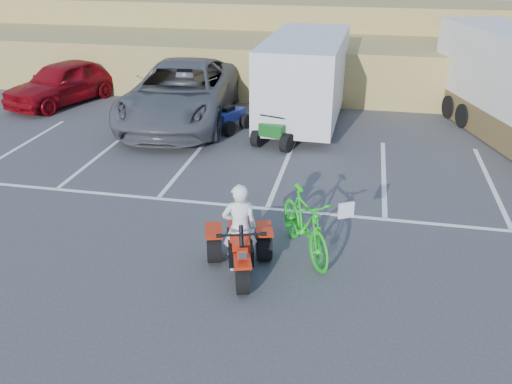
% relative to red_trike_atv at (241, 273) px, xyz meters
% --- Properties ---
extents(ground, '(100.00, 100.00, 0.00)m').
position_rel_red_trike_atv_xyz_m(ground, '(0.01, 0.33, 0.00)').
color(ground, '#3B3B3E').
rests_on(ground, ground).
extents(parking_stripes, '(28.00, 5.16, 0.01)m').
position_rel_red_trike_atv_xyz_m(parking_stripes, '(0.87, 4.40, 0.00)').
color(parking_stripes, white).
rests_on(parking_stripes, ground).
extents(grass_embankment, '(40.00, 8.50, 3.10)m').
position_rel_red_trike_atv_xyz_m(grass_embankment, '(0.01, 15.81, 1.42)').
color(grass_embankment, olive).
rests_on(grass_embankment, ground).
extents(red_trike_atv, '(1.72, 2.01, 1.12)m').
position_rel_red_trike_atv_xyz_m(red_trike_atv, '(0.00, 0.00, 0.00)').
color(red_trike_atv, '#B4210A').
rests_on(red_trike_atv, ground).
extents(rider, '(0.74, 0.59, 1.77)m').
position_rel_red_trike_atv_xyz_m(rider, '(-0.04, 0.14, 0.89)').
color(rider, white).
rests_on(rider, ground).
extents(green_dirt_bike, '(1.65, 2.25, 1.34)m').
position_rel_red_trike_atv_xyz_m(green_dirt_bike, '(1.08, 0.94, 0.67)').
color(green_dirt_bike, '#14BF19').
rests_on(green_dirt_bike, ground).
extents(grey_pickup, '(3.92, 7.34, 1.96)m').
position_rel_red_trike_atv_xyz_m(grey_pickup, '(-4.07, 8.77, 0.98)').
color(grey_pickup, '#4B4D53').
rests_on(grey_pickup, ground).
extents(red_car, '(3.27, 4.99, 1.58)m').
position_rel_red_trike_atv_xyz_m(red_car, '(-9.19, 10.02, 0.79)').
color(red_car, maroon).
rests_on(red_car, ground).
extents(cargo_trailer, '(2.55, 6.10, 2.82)m').
position_rel_red_trike_atv_xyz_m(cargo_trailer, '(0.01, 9.69, 1.53)').
color(cargo_trailer, silver).
rests_on(cargo_trailer, ground).
extents(quad_atv_blue, '(1.45, 1.64, 0.89)m').
position_rel_red_trike_atv_xyz_m(quad_atv_blue, '(-2.31, 8.14, 0.00)').
color(quad_atv_blue, navy).
rests_on(quad_atv_blue, ground).
extents(quad_atv_green, '(1.63, 1.90, 1.06)m').
position_rel_red_trike_atv_xyz_m(quad_atv_green, '(-0.41, 7.15, 0.00)').
color(quad_atv_green, '#135319').
rests_on(quad_atv_green, ground).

